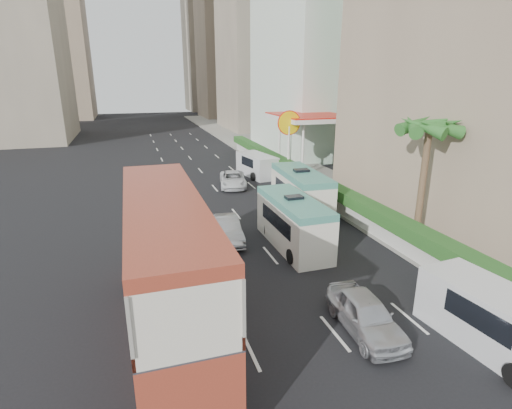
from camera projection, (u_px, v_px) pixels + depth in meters
name	position (u px, v px, depth m)	size (l,w,h in m)	color
ground_plane	(320.00, 303.00, 16.41)	(200.00, 200.00, 0.00)	black
double_decker_bus	(168.00, 267.00, 13.92)	(2.50, 11.00, 5.06)	#A03A26
car_silver_lane_a	(226.00, 240.00, 22.76)	(1.44, 4.12, 1.36)	#B5B7BC
car_silver_lane_b	(364.00, 330.00, 14.64)	(1.63, 4.05, 1.38)	#B5B7BC
van_asset	(233.00, 187.00, 34.05)	(2.11, 4.58, 1.27)	silver
minibus_near	(293.00, 223.00, 21.62)	(2.05, 6.14, 2.72)	silver
minibus_far	(301.00, 193.00, 26.95)	(2.19, 6.57, 2.91)	silver
panel_van_near	(497.00, 321.00, 13.44)	(2.07, 5.18, 2.07)	silver
panel_van_far	(257.00, 165.00, 37.55)	(2.03, 5.07, 2.03)	silver
sidewalk	(291.00, 166.00, 41.69)	(6.00, 120.00, 0.18)	#99968C
kerb_wall	(312.00, 189.00, 30.71)	(0.30, 44.00, 1.00)	silver
hedge	(313.00, 178.00, 30.45)	(1.10, 44.00, 0.70)	#2D6626
palm_tree	(422.00, 185.00, 21.26)	(0.36, 0.36, 6.40)	brown
shell_station	(309.00, 143.00, 39.35)	(6.50, 8.00, 5.50)	silver
tower_far_a	(230.00, 16.00, 89.17)	(14.00, 14.00, 44.00)	tan
tower_far_b	(211.00, 36.00, 109.77)	(14.00, 14.00, 40.00)	gray
tower_left_b	(43.00, 9.00, 84.94)	(16.00, 16.00, 46.00)	tan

